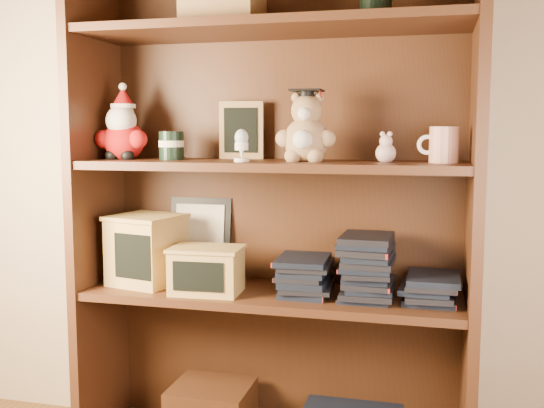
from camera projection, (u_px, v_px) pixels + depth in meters
The scene contains 16 objects.
bookcase at pixel (275, 215), 1.97m from camera, with size 1.20×0.35×1.60m.
shelf_lower at pixel (272, 295), 1.95m from camera, with size 1.14×0.33×0.02m.
shelf_upper at pixel (272, 165), 1.90m from camera, with size 1.14×0.33×0.02m.
santa_plush at pixel (123, 131), 2.00m from camera, with size 0.18×0.13×0.25m.
teachers_tin at pixel (171, 145), 1.98m from camera, with size 0.08×0.08×0.09m.
chalkboard_plaque at pixel (242, 131), 2.03m from camera, with size 0.14×0.08×0.18m.
egg_cup at pixel (242, 144), 1.84m from camera, with size 0.04×0.04×0.09m.
grad_teddy_bear at pixel (306, 133), 1.86m from camera, with size 0.18×0.15×0.22m.
pink_figurine at pixel (386, 150), 1.82m from camera, with size 0.06×0.06×0.09m.
teacher_mug at pixel (443, 145), 1.77m from camera, with size 0.11×0.08×0.10m.
certificate_frame at pixel (200, 237), 2.14m from camera, with size 0.21×0.05×0.27m.
treats_box at pixel (147, 249), 2.04m from camera, with size 0.24×0.24×0.22m.
pencils_box at pixel (207, 270), 1.92m from camera, with size 0.22×0.17×0.14m.
book_stack_left at pixel (305, 275), 1.92m from camera, with size 0.14×0.20×0.11m.
book_stack_mid at pixel (367, 266), 1.87m from camera, with size 0.14×0.20×0.19m.
book_stack_right at pixel (430, 288), 1.83m from camera, with size 0.14×0.20×0.08m.
Camera 1 is at (0.49, -0.54, 1.04)m, focal length 42.00 mm.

